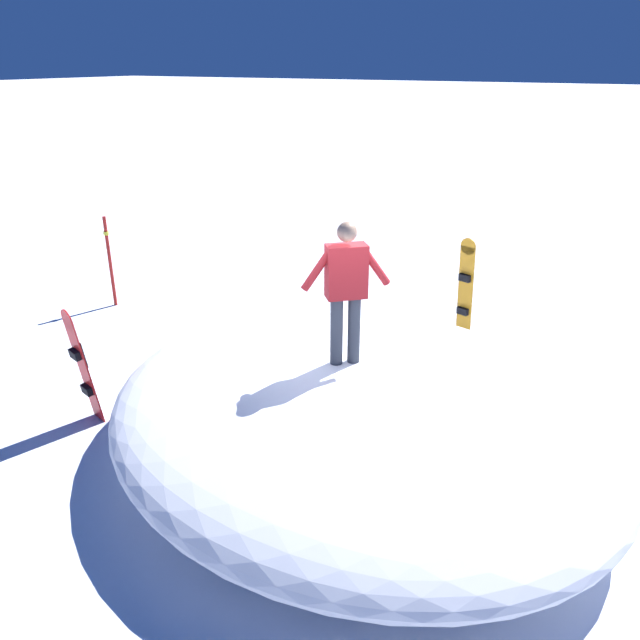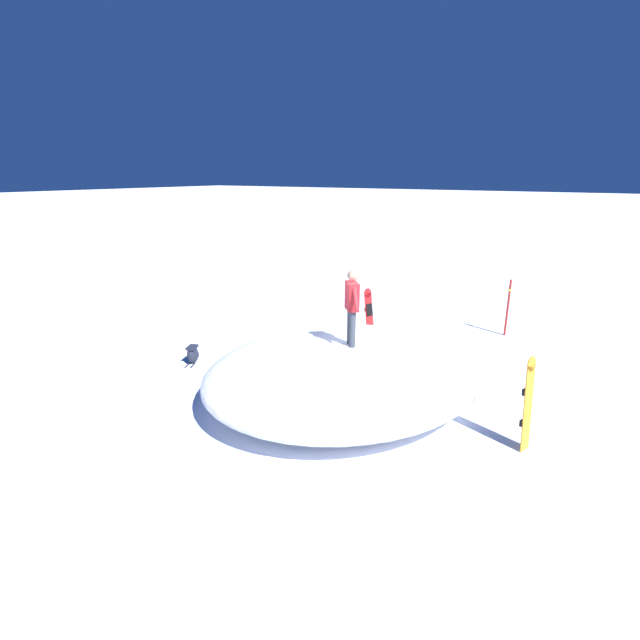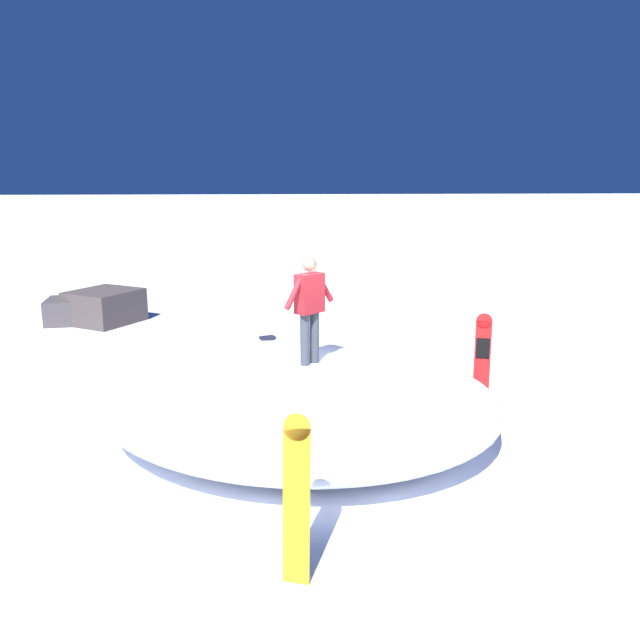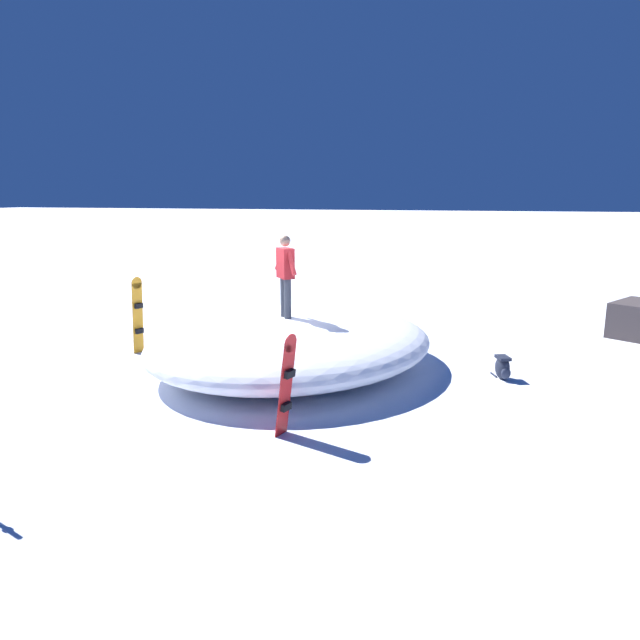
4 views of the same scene
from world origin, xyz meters
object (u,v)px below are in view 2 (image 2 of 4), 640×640
(snowboard_secondary_upright, at_px, (369,315))
(backpack_near, at_px, (193,354))
(trail_marker_pole, at_px, (508,306))
(snowboarder_standing, at_px, (352,304))
(snowboard_primary_upright, at_px, (528,403))

(snowboard_secondary_upright, relative_size, backpack_near, 2.66)
(backpack_near, distance_m, trail_marker_pole, 8.96)
(snowboard_secondary_upright, xyz_separation_m, trail_marker_pole, (3.12, 2.74, 0.08))
(snowboard_secondary_upright, bearing_deg, snowboarder_standing, -70.17)
(backpack_near, relative_size, trail_marker_pole, 0.35)
(snowboard_primary_upright, xyz_separation_m, trail_marker_pole, (-1.58, 6.13, -0.01))
(snowboarder_standing, height_order, snowboard_primary_upright, snowboarder_standing)
(snowboard_secondary_upright, bearing_deg, trail_marker_pole, 41.33)
(snowboard_secondary_upright, bearing_deg, snowboard_primary_upright, -35.72)
(snowboarder_standing, xyz_separation_m, backpack_near, (-4.16, -0.67, -1.78))
(snowboard_secondary_upright, distance_m, trail_marker_pole, 4.16)
(snowboarder_standing, height_order, snowboard_secondary_upright, snowboarder_standing)
(snowboard_primary_upright, relative_size, backpack_near, 2.92)
(snowboarder_standing, relative_size, trail_marker_pole, 0.96)
(backpack_near, bearing_deg, trail_marker_pole, 46.21)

